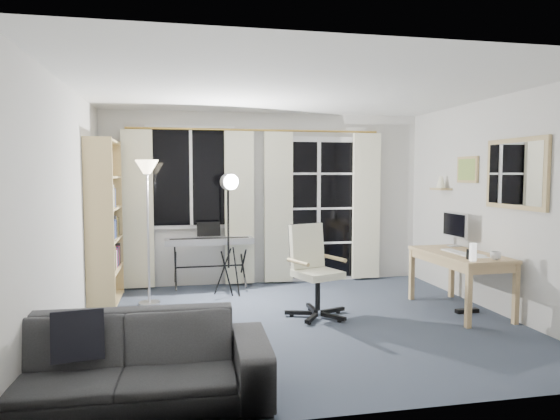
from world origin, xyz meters
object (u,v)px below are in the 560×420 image
Objects in this scene: desk at (460,260)px; mug at (496,255)px; bookshelf at (102,226)px; studio_light at (229,196)px; sofa at (120,348)px; torchiere_lamp at (147,189)px; office_chair at (312,262)px; monitor at (455,226)px; keyboard_piano at (209,242)px.

desk is 11.57× the size of mug.
mug is at bearing -22.45° from bookshelf.
sofa is at bearing -124.66° from studio_light.
torchiere_lamp is at bearing 157.47° from mug.
monitor reaches higher than office_chair.
sofa reaches higher than mug.
monitor is at bearing 64.43° from desk.
torchiere_lamp is 15.69× the size of mug.
office_chair is at bearing 171.80° from desk.
bookshelf is 1.57m from studio_light.
bookshelf is 17.98× the size of mug.
mug is at bearing -38.57° from keyboard_piano.
desk is (2.71, -1.60, -0.06)m from keyboard_piano.
torchiere_lamp reaches higher than keyboard_piano.
monitor reaches higher than desk.
torchiere_lamp is at bearing -141.86° from keyboard_piano.
torchiere_lamp is 3.57× the size of monitor.
sofa is (-1.02, -2.82, -0.88)m from studio_light.
desk is (3.46, -0.97, -0.79)m from torchiere_lamp.
monitor is (2.90, -1.15, 0.28)m from keyboard_piano.
bookshelf is at bearing 159.32° from torchiere_lamp.
studio_light is at bearing 146.92° from mug.
keyboard_piano is 3.13m from monitor.
bookshelf is 2.56m from office_chair.
mug is at bearing -41.29° from office_chair.
mug reaches higher than desk.
sofa is (-1.81, -1.83, -0.20)m from office_chair.
bookshelf is 4.19m from desk.
torchiere_lamp is 3.68m from desk.
mug is (3.56, -1.47, -0.66)m from torchiere_lamp.
bookshelf is at bearing 157.72° from mug.
office_chair is at bearing -23.37° from bookshelf.
torchiere_lamp reaches higher than mug.
mug is 3.78m from sofa.
torchiere_lamp is 1.22m from keyboard_piano.
sofa is at bearing -79.88° from bookshelf.
torchiere_lamp is at bearing 162.31° from desk.
keyboard_piano is 1.17× the size of office_chair.
bookshelf is 1.40m from keyboard_piano.
office_chair is 1.91m from mug.
studio_light is at bearing -63.34° from keyboard_piano.
keyboard_piano reaches higher than desk.
monitor is at bearing -12.16° from office_chair.
bookshelf is at bearing 168.18° from monitor.
torchiere_lamp is 1.46× the size of keyboard_piano.
torchiere_lamp is 1.08× the size of studio_light.
sofa is at bearing -155.00° from office_chair.
bookshelf is 4.44m from mug.
bookshelf reaches higher than studio_light.
desk is 0.59m from monitor.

